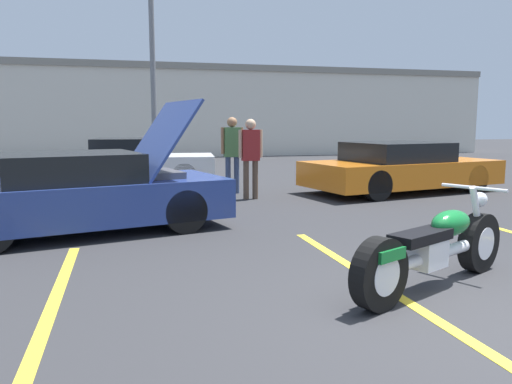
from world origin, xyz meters
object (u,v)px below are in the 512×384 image
(show_car_hood_open, at_px, (84,193))
(motorcycle, at_px, (435,249))
(spectator_near_motorcycle, at_px, (232,148))
(parked_car_mid_row, at_px, (135,163))
(light_pole, at_px, (154,34))
(parked_car_right_row, at_px, (401,168))
(spectator_midground, at_px, (251,152))

(show_car_hood_open, bearing_deg, motorcycle, -59.63)
(spectator_near_motorcycle, bearing_deg, parked_car_mid_row, 132.60)
(light_pole, xyz_separation_m, spectator_near_motorcycle, (1.28, -6.36, -3.51))
(light_pole, relative_size, parked_car_right_row, 1.70)
(light_pole, bearing_deg, parked_car_right_row, -54.16)
(show_car_hood_open, xyz_separation_m, spectator_near_motorcycle, (2.98, 3.43, 0.46))
(motorcycle, relative_size, spectator_near_motorcycle, 1.30)
(light_pole, distance_m, spectator_midground, 8.26)
(parked_car_mid_row, distance_m, spectator_near_motorcycle, 3.16)
(parked_car_right_row, xyz_separation_m, spectator_midground, (-3.68, -0.18, 0.45))
(parked_car_mid_row, height_order, parked_car_right_row, parked_car_mid_row)
(parked_car_mid_row, bearing_deg, parked_car_right_row, -20.57)
(parked_car_mid_row, bearing_deg, show_car_hood_open, -91.99)
(motorcycle, bearing_deg, parked_car_right_row, 36.49)
(motorcycle, height_order, spectator_midground, spectator_midground)
(show_car_hood_open, height_order, spectator_near_motorcycle, show_car_hood_open)
(light_pole, bearing_deg, motorcycle, -82.48)
(spectator_near_motorcycle, bearing_deg, show_car_hood_open, -131.00)
(parked_car_mid_row, relative_size, parked_car_right_row, 0.85)
(show_car_hood_open, xyz_separation_m, spectator_midground, (3.17, 2.48, 0.43))
(motorcycle, bearing_deg, show_car_hood_open, 108.63)
(show_car_hood_open, bearing_deg, spectator_near_motorcycle, 35.53)
(parked_car_right_row, bearing_deg, spectator_midground, 171.79)
(show_car_hood_open, height_order, parked_car_mid_row, show_car_hood_open)
(spectator_near_motorcycle, bearing_deg, light_pole, 101.38)
(show_car_hood_open, height_order, spectator_midground, show_car_hood_open)
(light_pole, height_order, parked_car_right_row, light_pole)
(show_car_hood_open, relative_size, parked_car_mid_row, 1.06)
(show_car_hood_open, height_order, parked_car_right_row, show_car_hood_open)
(light_pole, relative_size, motorcycle, 3.69)
(parked_car_mid_row, xyz_separation_m, spectator_near_motorcycle, (2.12, -2.30, 0.47))
(parked_car_right_row, bearing_deg, parked_car_mid_row, 141.79)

